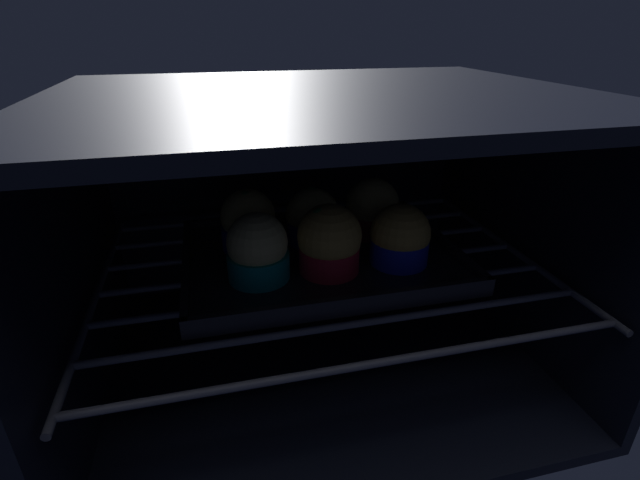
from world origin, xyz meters
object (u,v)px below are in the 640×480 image
muffin_row0_col0 (258,250)px  muffin_row0_col1 (331,242)px  muffin_row1_col0 (249,222)px  muffin_row1_col2 (372,209)px  muffin_row0_col2 (400,238)px  muffin_row1_col1 (313,219)px  baking_tray (320,257)px

muffin_row0_col0 → muffin_row0_col1: (8.58, -0.25, 0.20)cm
muffin_row1_col0 → muffin_row1_col2: (17.12, 0.55, -0.02)cm
muffin_row0_col1 → muffin_row1_col2: muffin_row0_col1 is taller
muffin_row0_col2 → muffin_row0_col0: bearing=179.4°
muffin_row0_col2 → muffin_row0_col1: bearing=-179.6°
muffin_row0_col2 → muffin_row1_col2: 9.09cm
muffin_row0_col2 → muffin_row1_col1: bearing=135.8°
muffin_row0_col0 → muffin_row0_col2: bearing=-0.6°
baking_tray → muffin_row1_col1: muffin_row1_col1 is taller
muffin_row0_col2 → muffin_row1_col1: same height
baking_tray → muffin_row0_col2: muffin_row0_col2 is taller
baking_tray → muffin_row0_col2: bearing=-26.9°
muffin_row0_col2 → muffin_row1_col2: size_ratio=0.95×
muffin_row0_col1 → muffin_row1_col1: bearing=90.8°
muffin_row1_col1 → muffin_row1_col2: 8.50cm
muffin_row1_col0 → muffin_row0_col1: bearing=-44.4°
baking_tray → muffin_row0_col2: (8.92, -4.52, 3.75)cm
baking_tray → muffin_row0_col2: size_ratio=4.56×
muffin_row0_col1 → muffin_row1_col0: bearing=135.6°
muffin_row0_col2 → muffin_row1_col1: 12.33cm
baking_tray → muffin_row1_col0: 10.28cm
baking_tray → muffin_row1_col1: 5.49cm
muffin_row0_col1 → muffin_row0_col2: bearing=0.4°
muffin_row0_col0 → muffin_row1_col1: (8.46, 8.41, -0.40)cm
muffin_row0_col1 → muffin_row1_col0: muffin_row0_col1 is taller
muffin_row0_col2 → muffin_row1_col2: muffin_row1_col2 is taller
muffin_row0_col2 → muffin_row1_col0: 19.45cm
muffin_row0_col2 → muffin_row1_col0: muffin_row1_col0 is taller
baking_tray → muffin_row1_col2: (8.56, 4.55, 4.03)cm
muffin_row0_col2 → muffin_row1_col2: (-0.36, 9.08, 0.28)cm
muffin_row1_col1 → baking_tray: bearing=-91.2°
muffin_row0_col1 → muffin_row1_col2: 12.39cm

